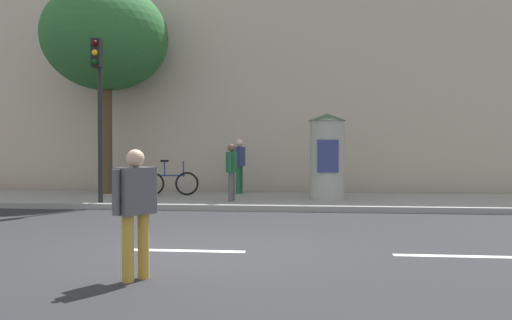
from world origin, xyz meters
TOP-DOWN VIEW (x-y plane):
  - ground_plane at (0.00, 0.00)m, footprint 80.00×80.00m
  - sidewalk_curb at (0.00, 7.00)m, footprint 36.00×4.00m
  - lane_markings at (0.00, 0.00)m, footprint 25.80×0.16m
  - building_backdrop at (0.00, 12.00)m, footprint 36.00×5.00m
  - traffic_light at (-3.63, 5.24)m, footprint 0.24×0.45m
  - poster_column at (2.42, 6.88)m, footprint 1.08×1.08m
  - street_tree at (-4.56, 8.03)m, footprint 3.97×3.97m
  - pedestrian_in_red_top at (-0.22, -1.75)m, footprint 0.52×0.53m
  - pedestrian_near_pole at (-0.21, 6.06)m, footprint 0.25×0.66m
  - pedestrian_in_light_jacket at (-0.30, 8.42)m, footprint 0.34×0.65m
  - bicycle_leaning at (-2.36, 7.59)m, footprint 1.76×0.29m

SIDE VIEW (x-z plane):
  - ground_plane at x=0.00m, z-range 0.00..0.00m
  - lane_markings at x=0.00m, z-range 0.00..0.01m
  - sidewalk_curb at x=0.00m, z-range 0.00..0.15m
  - bicycle_leaning at x=-2.36m, z-range -0.01..1.08m
  - pedestrian_in_red_top at x=-0.22m, z-range 0.15..1.71m
  - pedestrian_near_pole at x=-0.21m, z-range 0.29..1.85m
  - pedestrian_in_light_jacket at x=-0.30m, z-range 0.32..2.05m
  - poster_column at x=2.42m, z-range 0.17..2.60m
  - traffic_light at x=-3.63m, z-range 0.89..5.19m
  - building_backdrop at x=0.00m, z-range 0.00..8.29m
  - street_tree at x=-4.56m, z-range 1.77..8.46m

